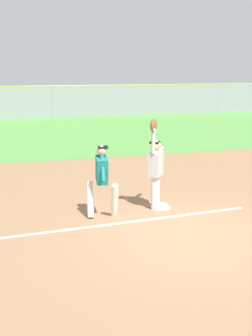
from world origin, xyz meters
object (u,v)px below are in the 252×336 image
(first_base, at_px, (160,206))
(runner, at_px, (102,176))
(baseball, at_px, (154,130))
(fielder, at_px, (155,165))
(parked_car_white, at_px, (90,103))
(parked_car_blue, at_px, (27,105))

(first_base, relative_size, runner, 0.22)
(first_base, relative_size, baseball, 5.14)
(first_base, bearing_deg, runner, -171.51)
(fielder, relative_size, baseball, 30.81)
(parked_car_white, bearing_deg, baseball, -96.90)
(fielder, height_order, parked_car_blue, fielder)
(first_base, distance_m, parked_car_blue, 24.33)
(fielder, relative_size, parked_car_white, 0.51)
(runner, height_order, parked_car_blue, runner)
(runner, bearing_deg, baseball, 7.99)
(baseball, relative_size, parked_car_blue, 0.02)
(runner, bearing_deg, fielder, 17.32)
(baseball, bearing_deg, parked_car_white, 81.49)
(parked_car_blue, bearing_deg, parked_car_white, 7.14)
(baseball, xyz_separation_m, parked_car_blue, (-1.29, 24.51, -1.35))
(first_base, distance_m, runner, 1.83)
(parked_car_blue, bearing_deg, runner, -89.49)
(fielder, bearing_deg, baseball, 98.38)
(first_base, height_order, parked_car_white, parked_car_white)
(runner, xyz_separation_m, parked_car_white, (5.03, 25.09, -0.32))
(parked_car_blue, relative_size, parked_car_white, 0.99)
(runner, relative_size, parked_car_white, 0.39)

